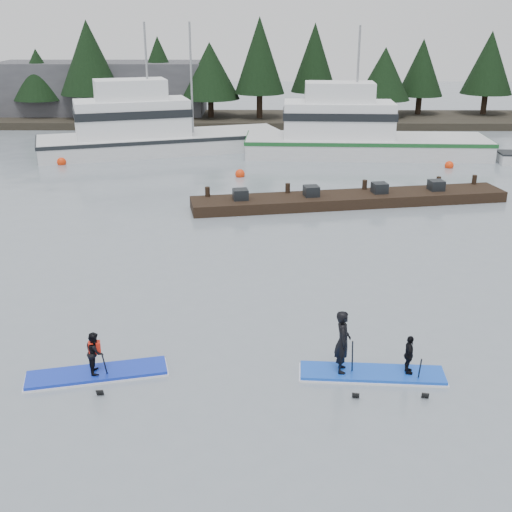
{
  "coord_description": "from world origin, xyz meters",
  "views": [
    {
      "loc": [
        0.19,
        -14.47,
        8.78
      ],
      "look_at": [
        0.0,
        6.0,
        1.1
      ],
      "focal_mm": 45.0,
      "sensor_mm": 36.0,
      "label": 1
    }
  ],
  "objects_px": {
    "fishing_boat_medium": "(359,145)",
    "floating_dock": "(350,199)",
    "paddleboard_solo": "(96,365)",
    "fishing_boat_large": "(155,142)",
    "paddleboard_duo": "(366,357)"
  },
  "relations": [
    {
      "from": "fishing_boat_large",
      "to": "paddleboard_solo",
      "type": "height_order",
      "value": "fishing_boat_large"
    },
    {
      "from": "fishing_boat_large",
      "to": "fishing_boat_medium",
      "type": "bearing_deg",
      "value": -21.94
    },
    {
      "from": "paddleboard_duo",
      "to": "fishing_boat_medium",
      "type": "bearing_deg",
      "value": 85.87
    },
    {
      "from": "fishing_boat_large",
      "to": "fishing_boat_medium",
      "type": "distance_m",
      "value": 13.82
    },
    {
      "from": "paddleboard_duo",
      "to": "floating_dock",
      "type": "bearing_deg",
      "value": 87.57
    },
    {
      "from": "floating_dock",
      "to": "paddleboard_solo",
      "type": "relative_size",
      "value": 4.28
    },
    {
      "from": "fishing_boat_medium",
      "to": "floating_dock",
      "type": "xyz_separation_m",
      "value": [
        -2.1,
        -12.0,
        -0.41
      ]
    },
    {
      "from": "paddleboard_duo",
      "to": "fishing_boat_large",
      "type": "bearing_deg",
      "value": 112.42
    },
    {
      "from": "floating_dock",
      "to": "paddleboard_solo",
      "type": "height_order",
      "value": "paddleboard_solo"
    },
    {
      "from": "floating_dock",
      "to": "fishing_boat_large",
      "type": "bearing_deg",
      "value": 121.32
    },
    {
      "from": "fishing_boat_large",
      "to": "floating_dock",
      "type": "height_order",
      "value": "fishing_boat_large"
    },
    {
      "from": "fishing_boat_medium",
      "to": "floating_dock",
      "type": "height_order",
      "value": "fishing_boat_medium"
    },
    {
      "from": "fishing_boat_large",
      "to": "floating_dock",
      "type": "bearing_deg",
      "value": -65.9
    },
    {
      "from": "fishing_boat_large",
      "to": "paddleboard_duo",
      "type": "bearing_deg",
      "value": -88.98
    },
    {
      "from": "fishing_boat_large",
      "to": "paddleboard_solo",
      "type": "distance_m",
      "value": 29.42
    }
  ]
}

